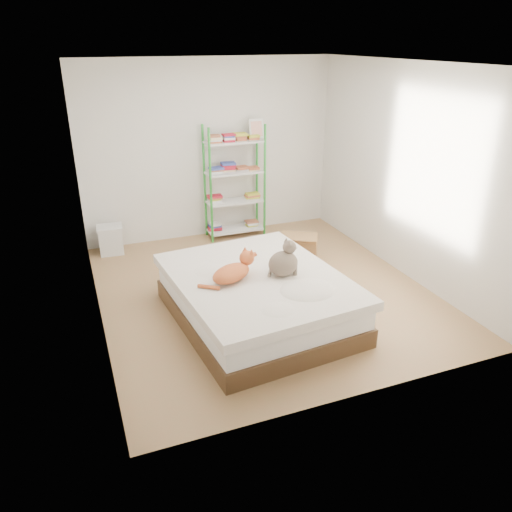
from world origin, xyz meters
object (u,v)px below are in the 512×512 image
shelf_unit (235,179)px  white_bin (111,240)px  grey_cat (283,258)px  cardboard_box (298,248)px  orange_cat (231,271)px  bed (257,298)px

shelf_unit → white_bin: shelf_unit is taller
grey_cat → cardboard_box: (0.85, 1.35, -0.55)m
grey_cat → cardboard_box: 1.69m
orange_cat → shelf_unit: size_ratio=0.32×
grey_cat → white_bin: (-1.53, 2.54, -0.52)m
orange_cat → white_bin: (-0.98, 2.48, -0.44)m
white_bin → shelf_unit: bearing=0.9°
bed → orange_cat: (-0.30, -0.02, 0.38)m
orange_cat → grey_cat: size_ratio=1.41×
bed → cardboard_box: bearing=43.7°
white_bin → bed: bearing=-62.6°
orange_cat → shelf_unit: 2.68m
bed → grey_cat: grey_cat is taller
shelf_unit → cardboard_box: bearing=-68.3°
bed → shelf_unit: (0.62, 2.49, 0.63)m
orange_cat → cardboard_box: size_ratio=0.83×
orange_cat → grey_cat: 0.56m
grey_cat → shelf_unit: bearing=-7.5°
orange_cat → bed: bearing=-22.7°
orange_cat → grey_cat: (0.55, -0.07, 0.08)m
grey_cat → shelf_unit: size_ratio=0.22×
bed → shelf_unit: bearing=70.8°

